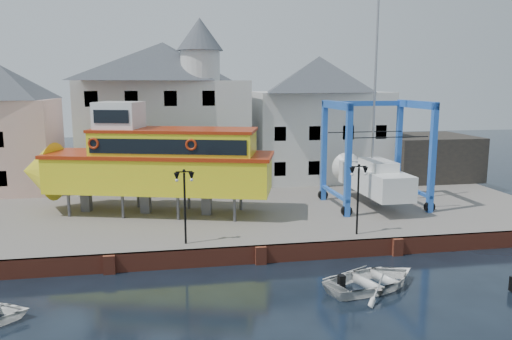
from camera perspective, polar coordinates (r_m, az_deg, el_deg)
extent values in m
plane|color=black|center=(27.87, 0.52, -10.66)|extent=(140.00, 140.00, 0.00)
cube|color=slate|center=(38.11, -2.55, -4.22)|extent=(44.00, 22.00, 1.00)
cube|color=brown|center=(27.81, 0.47, -9.61)|extent=(44.00, 0.25, 1.00)
cube|color=brown|center=(27.41, -16.41, -10.32)|extent=(0.60, 0.36, 1.00)
cube|color=brown|center=(27.65, 0.54, -9.72)|extent=(0.60, 0.36, 1.00)
cube|color=brown|center=(30.10, 15.85, -8.46)|extent=(0.60, 0.36, 1.00)
cube|color=beige|center=(45.86, -26.77, 2.53)|extent=(8.00, 7.00, 7.50)
cube|color=black|center=(42.74, -27.21, -0.89)|extent=(1.00, 0.08, 1.20)
cube|color=silver|center=(44.35, -10.33, 4.19)|extent=(14.00, 8.00, 9.00)
pyramid|color=#34393E|center=(44.18, -10.58, 12.08)|extent=(14.00, 8.00, 3.20)
cube|color=black|center=(41.21, -17.87, -0.63)|extent=(1.00, 0.08, 1.20)
cube|color=black|center=(40.91, -13.71, -0.51)|extent=(1.00, 0.08, 1.20)
cube|color=black|center=(40.82, -9.50, -0.38)|extent=(1.00, 0.08, 1.20)
cube|color=black|center=(40.96, -5.31, -0.25)|extent=(1.00, 0.08, 1.20)
cube|color=black|center=(40.80, -18.10, 3.52)|extent=(1.00, 0.08, 1.20)
cube|color=black|center=(40.49, -13.88, 3.67)|extent=(1.00, 0.08, 1.20)
cube|color=black|center=(40.40, -9.63, 3.81)|extent=(1.00, 0.08, 1.20)
cube|color=black|center=(40.54, -5.37, 3.93)|extent=(1.00, 0.08, 1.20)
cube|color=black|center=(40.60, -18.32, 7.73)|extent=(1.00, 0.08, 1.20)
cube|color=black|center=(40.29, -14.06, 7.92)|extent=(1.00, 0.08, 1.20)
cube|color=black|center=(40.20, -9.75, 8.06)|extent=(1.00, 0.08, 1.20)
cube|color=black|center=(40.34, -5.44, 8.17)|extent=(1.00, 0.08, 1.20)
cylinder|color=silver|center=(41.86, -6.38, 11.77)|extent=(3.20, 3.20, 2.40)
cone|color=#34393E|center=(42.02, -6.45, 15.18)|extent=(3.80, 3.80, 2.60)
cube|color=silver|center=(46.98, 7.06, 3.97)|extent=(12.00, 8.00, 8.00)
pyramid|color=#34393E|center=(46.75, 7.21, 10.82)|extent=(12.00, 8.00, 3.20)
cube|color=black|center=(42.35, 2.75, 0.12)|extent=(1.00, 0.08, 1.20)
cube|color=black|center=(43.11, 6.64, 0.23)|extent=(1.00, 0.08, 1.20)
cube|color=black|center=(44.07, 10.38, 0.35)|extent=(1.00, 0.08, 1.20)
cube|color=black|center=(45.20, 13.94, 0.45)|extent=(1.00, 0.08, 1.20)
cube|color=black|center=(41.95, 2.78, 4.16)|extent=(1.00, 0.08, 1.20)
cube|color=black|center=(42.72, 6.72, 4.20)|extent=(1.00, 0.08, 1.20)
cube|color=black|center=(43.68, 10.50, 4.23)|extent=(1.00, 0.08, 1.20)
cube|color=black|center=(44.82, 14.10, 4.24)|extent=(1.00, 0.08, 1.20)
cube|color=black|center=(49.32, 18.89, 1.45)|extent=(8.00, 7.00, 4.00)
cylinder|color=black|center=(27.70, -8.12, -4.38)|extent=(0.12, 0.12, 4.00)
cube|color=black|center=(27.27, -8.23, -0.20)|extent=(0.90, 0.06, 0.06)
sphere|color=black|center=(27.26, -8.23, -0.06)|extent=(0.16, 0.16, 0.16)
cone|color=black|center=(27.31, -9.05, -0.79)|extent=(0.32, 0.32, 0.45)
sphere|color=white|center=(27.34, -9.04, -1.16)|extent=(0.18, 0.18, 0.18)
cone|color=black|center=(27.33, -7.37, -0.74)|extent=(0.32, 0.32, 0.45)
sphere|color=white|center=(27.37, -7.37, -1.11)|extent=(0.18, 0.18, 0.18)
cylinder|color=black|center=(29.73, 11.55, -3.50)|extent=(0.12, 0.12, 4.00)
cube|color=black|center=(29.33, 11.69, 0.40)|extent=(0.90, 0.06, 0.06)
sphere|color=black|center=(29.32, 11.69, 0.54)|extent=(0.16, 0.16, 0.16)
cone|color=black|center=(29.23, 10.94, -0.14)|extent=(0.32, 0.32, 0.45)
sphere|color=white|center=(29.26, 10.93, -0.49)|extent=(0.18, 0.18, 0.18)
cone|color=black|center=(29.53, 12.39, -0.09)|extent=(0.32, 0.32, 0.45)
sphere|color=white|center=(29.56, 12.38, -0.44)|extent=(0.18, 0.18, 0.18)
cylinder|color=#59595E|center=(35.50, -20.61, -3.76)|extent=(0.25, 0.25, 1.59)
cylinder|color=#59595E|center=(38.10, -18.62, -2.73)|extent=(0.25, 0.25, 1.59)
cylinder|color=#59595E|center=(34.00, -14.99, -4.04)|extent=(0.25, 0.25, 1.59)
cylinder|color=#59595E|center=(36.71, -13.33, -2.94)|extent=(0.25, 0.25, 1.59)
cylinder|color=#59595E|center=(32.86, -8.91, -4.30)|extent=(0.25, 0.25, 1.59)
cylinder|color=#59595E|center=(35.66, -7.68, -3.14)|extent=(0.25, 0.25, 1.59)
cylinder|color=#59595E|center=(32.11, -2.47, -4.52)|extent=(0.25, 0.25, 1.59)
cylinder|color=#59595E|center=(34.97, -1.74, -3.31)|extent=(0.25, 0.25, 1.59)
cube|color=#59595E|center=(36.57, -18.82, -3.26)|extent=(0.76, 0.69, 1.59)
cube|color=#59595E|center=(35.00, -12.49, -3.54)|extent=(0.76, 0.69, 1.59)
cube|color=#59595E|center=(33.90, -5.65, -3.78)|extent=(0.76, 0.69, 1.59)
cube|color=yellow|center=(34.28, -10.93, -0.41)|extent=(15.40, 8.04, 2.34)
cone|color=yellow|center=(37.70, -23.53, -0.13)|extent=(3.37, 4.53, 4.04)
cube|color=#9F290D|center=(34.08, -11.00, 1.70)|extent=(15.76, 8.29, 0.23)
cube|color=yellow|center=(33.69, -9.31, 2.94)|extent=(11.21, 6.44, 1.70)
cube|color=black|center=(31.93, -10.19, 2.63)|extent=(9.80, 2.91, 0.96)
cube|color=black|center=(35.44, -8.53, 3.38)|extent=(9.80, 2.91, 0.96)
cube|color=#9F290D|center=(33.59, -9.36, 4.54)|extent=(11.44, 6.60, 0.19)
cube|color=white|center=(34.70, -15.36, 5.93)|extent=(3.42, 3.42, 1.93)
cube|color=black|center=(33.39, -16.25, 5.89)|extent=(2.24, 0.71, 0.85)
torus|color=#9F290D|center=(33.52, -18.09, 2.91)|extent=(0.76, 0.35, 0.74)
torus|color=#9F290D|center=(31.45, -7.43, 2.89)|extent=(0.76, 0.35, 0.74)
cube|color=blue|center=(33.22, 10.49, 0.99)|extent=(0.38, 0.38, 7.47)
cylinder|color=black|center=(33.89, 10.31, -4.64)|extent=(0.75, 0.28, 0.75)
cube|color=blue|center=(37.83, 7.77, 2.14)|extent=(0.38, 0.38, 7.47)
cylinder|color=black|center=(38.43, 7.65, -2.84)|extent=(0.75, 0.28, 0.75)
cube|color=blue|center=(35.85, 19.51, 1.23)|extent=(0.38, 0.38, 7.47)
cylinder|color=black|center=(36.47, 19.21, -4.00)|extent=(0.75, 0.28, 0.75)
cube|color=blue|center=(40.16, 15.96, 2.29)|extent=(0.38, 0.38, 7.47)
cylinder|color=black|center=(40.72, 15.74, -2.40)|extent=(0.75, 0.28, 0.75)
cube|color=blue|center=(35.19, 9.20, 7.33)|extent=(0.44, 5.34, 0.52)
cube|color=blue|center=(35.99, 8.93, -2.61)|extent=(0.33, 5.34, 0.22)
cube|color=blue|center=(37.68, 17.92, 7.14)|extent=(0.44, 5.34, 0.52)
cube|color=blue|center=(38.43, 17.43, -2.15)|extent=(0.33, 5.34, 0.22)
cube|color=blue|center=(38.60, 12.18, 7.45)|extent=(6.41, 0.46, 0.37)
cube|color=white|center=(36.94, 13.37, -1.08)|extent=(2.56, 8.04, 1.71)
cone|color=white|center=(41.24, 10.68, 0.14)|extent=(2.48, 1.74, 2.46)
cube|color=#59595E|center=(37.19, 13.30, -2.94)|extent=(0.28, 1.92, 0.75)
cube|color=white|center=(36.26, 13.79, 0.58)|extent=(1.75, 3.22, 0.64)
cylinder|color=#99999E|center=(36.78, 13.45, 9.41)|extent=(0.16, 0.16, 11.74)
cube|color=black|center=(34.74, 14.88, 3.64)|extent=(5.81, 0.19, 0.05)
cube|color=black|center=(38.22, 12.39, 4.28)|extent=(5.81, 0.19, 0.05)
imported|color=white|center=(25.48, 13.18, -12.96)|extent=(5.94, 5.04, 1.05)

